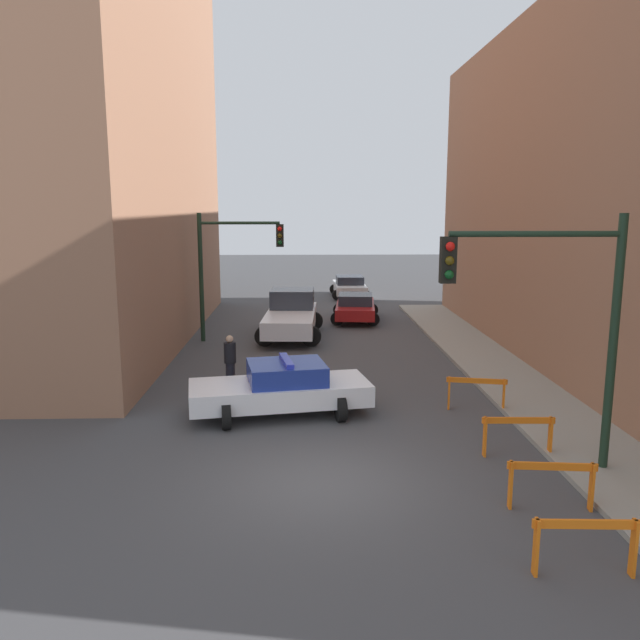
{
  "coord_description": "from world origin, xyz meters",
  "views": [
    {
      "loc": [
        -0.35,
        -11.69,
        5.44
      ],
      "look_at": [
        0.2,
        6.54,
        2.12
      ],
      "focal_mm": 35.0,
      "sensor_mm": 36.0,
      "label": 1
    }
  ],
  "objects": [
    {
      "name": "ground_plane",
      "position": [
        0.0,
        0.0,
        0.0
      ],
      "size": [
        120.0,
        120.0,
        0.0
      ],
      "primitive_type": "plane",
      "color": "#424244"
    },
    {
      "name": "white_truck",
      "position": [
        -0.79,
        14.37,
        0.91
      ],
      "size": [
        2.83,
        5.5,
        1.9
      ],
      "rotation": [
        0.0,
        0.0,
        -0.05
      ],
      "color": "silver",
      "rests_on": "ground_plane"
    },
    {
      "name": "parked_car_near",
      "position": [
        2.25,
        17.96,
        0.67
      ],
      "size": [
        2.54,
        4.45,
        1.31
      ],
      "rotation": [
        0.0,
        0.0,
        -0.1
      ],
      "color": "maroon",
      "rests_on": "ground_plane"
    },
    {
      "name": "parked_car_mid",
      "position": [
        2.58,
        25.9,
        0.67
      ],
      "size": [
        2.3,
        4.31,
        1.31
      ],
      "rotation": [
        0.0,
        0.0,
        0.01
      ],
      "color": "silver",
      "rests_on": "ground_plane"
    },
    {
      "name": "traffic_light_near",
      "position": [
        4.73,
        0.32,
        3.53
      ],
      "size": [
        3.64,
        0.35,
        5.2
      ],
      "color": "black",
      "rests_on": "sidewalk_right"
    },
    {
      "name": "barrier_front",
      "position": [
        3.84,
        -3.32,
        0.62
      ],
      "size": [
        1.6,
        0.23,
        0.9
      ],
      "rotation": [
        0.0,
        0.0,
        -0.05
      ],
      "color": "orange",
      "rests_on": "ground_plane"
    },
    {
      "name": "barrier_mid",
      "position": [
        4.16,
        -1.25,
        0.62
      ],
      "size": [
        1.6,
        0.31,
        0.9
      ],
      "rotation": [
        0.0,
        0.0,
        -0.1
      ],
      "color": "orange",
      "rests_on": "ground_plane"
    },
    {
      "name": "pedestrian_crossing",
      "position": [
        -2.5,
        6.57,
        0.86
      ],
      "size": [
        0.38,
        0.38,
        1.66
      ],
      "rotation": [
        0.0,
        0.0,
        4.65
      ],
      "color": "black",
      "rests_on": "ground_plane"
    },
    {
      "name": "sidewalk_right",
      "position": [
        6.2,
        0.0,
        0.06
      ],
      "size": [
        2.4,
        44.0,
        0.12
      ],
      "color": "gray",
      "rests_on": "ground_plane"
    },
    {
      "name": "barrier_back",
      "position": [
        4.39,
        1.2,
        0.62
      ],
      "size": [
        1.6,
        0.21,
        0.9
      ],
      "rotation": [
        0.0,
        0.0,
        -0.03
      ],
      "color": "orange",
      "rests_on": "ground_plane"
    },
    {
      "name": "barrier_corner",
      "position": [
        4.35,
        4.35,
        0.62
      ],
      "size": [
        1.58,
        0.45,
        0.9
      ],
      "rotation": [
        0.0,
        0.0,
        -0.2
      ],
      "color": "orange",
      "rests_on": "ground_plane"
    },
    {
      "name": "police_car",
      "position": [
        -0.89,
        4.19,
        0.72
      ],
      "size": [
        4.95,
        2.86,
        1.52
      ],
      "rotation": [
        0.0,
        0.0,
        1.74
      ],
      "color": "white",
      "rests_on": "ground_plane"
    },
    {
      "name": "traffic_light_far",
      "position": [
        -3.3,
        13.49,
        3.4
      ],
      "size": [
        3.44,
        0.35,
        5.2
      ],
      "color": "black",
      "rests_on": "ground_plane"
    },
    {
      "name": "building_corner_left",
      "position": [
        -12.0,
        14.0,
        9.29
      ],
      "size": [
        14.0,
        20.0,
        18.59
      ],
      "color": "#93664C",
      "rests_on": "ground_plane"
    }
  ]
}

